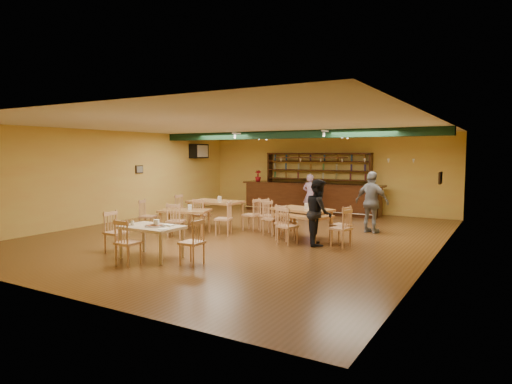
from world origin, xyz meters
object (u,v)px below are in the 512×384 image
Objects in this scene: dining_table_b at (302,222)px; patron_bar at (310,195)px; dining_table_d at (304,227)px; bar_counter at (311,198)px; near_table at (152,242)px; patron_right_a at (319,212)px; dining_table_a at (216,214)px; dining_table_c at (185,222)px.

patron_bar is (-1.41, 3.78, 0.37)m from dining_table_b.
dining_table_d is at bearing 111.14° from patron_bar.
dining_table_b is 0.54m from dining_table_d.
bar_counter is 4.21× the size of near_table.
patron_right_a reaches higher than dining_table_d.
bar_counter is 4.63m from dining_table_a.
dining_table_b is 3.29m from dining_table_c.
dining_table_c is at bearing 71.54° from patron_bar.
bar_counter reaches higher than near_table.
dining_table_d is (0.26, -0.46, -0.05)m from dining_table_b.
patron_bar is at bearing -1.59° from patron_right_a.
near_table reaches higher than dining_table_c.
bar_counter is 5.97m from patron_right_a.
dining_table_c is at bearing 115.94° from near_table.
near_table is (1.27, -2.66, 0.01)m from dining_table_c.
dining_table_b is at bearing 4.03° from dining_table_c.
dining_table_c is (-3.05, -1.24, -0.05)m from dining_table_b.
patron_right_a is at bearing 115.39° from patron_bar.
dining_table_d is at bearing 30.68° from patron_right_a.
patron_right_a is (2.54, -5.40, 0.25)m from bar_counter.
dining_table_b reaches higher than dining_table_d.
dining_table_d is (2.00, -5.07, -0.22)m from bar_counter.
patron_bar is (0.33, -0.83, 0.19)m from bar_counter.
patron_bar is at bearing 87.68° from near_table.
near_table is at bearing 112.92° from patron_right_a.
dining_table_a is 1.18× the size of dining_table_c.
patron_right_a is (0.54, -0.34, 0.47)m from dining_table_d.
patron_right_a is at bearing -17.51° from dining_table_d.
bar_counter is at bearing 90.17° from near_table.
patron_bar is (1.57, 3.63, 0.36)m from dining_table_a.
dining_table_a is at bearing 48.68° from patron_right_a.
dining_table_a is 1.18× the size of dining_table_d.
dining_table_b reaches higher than dining_table_c.
dining_table_c is 0.83× the size of patron_right_a.
near_table is at bearing 86.85° from patron_bar.
patron_right_a reaches higher than dining_table_c.
bar_counter is at bearing 126.03° from dining_table_d.
dining_table_c is (-1.31, -5.85, -0.23)m from bar_counter.
patron_right_a is at bearing 50.72° from near_table.
dining_table_b is 1.21m from patron_right_a.
dining_table_b is at bearing 110.07° from patron_bar.
dining_table_a is 3.30m from dining_table_d.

